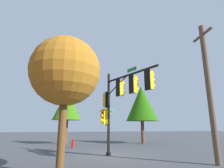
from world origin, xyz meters
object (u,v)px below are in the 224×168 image
signal_pole_assembly (119,98)px  tree_near (142,103)px  tree_mid (66,72)px  tree_far (67,105)px  fire_hydrant (73,143)px  utility_pole (209,88)px

signal_pole_assembly → tree_near: size_ratio=0.85×
tree_mid → tree_far: size_ratio=0.93×
fire_hydrant → tree_far: 5.97m
signal_pole_assembly → tree_near: bearing=150.0°
signal_pole_assembly → utility_pole: (3.33, 4.49, 0.22)m
tree_near → tree_far: tree_near is taller
utility_pole → fire_hydrant: (-9.76, -7.45, -3.76)m
fire_hydrant → tree_mid: bearing=-3.3°
fire_hydrant → signal_pole_assembly: bearing=24.7°
signal_pole_assembly → tree_near: tree_near is taller
fire_hydrant → tree_near: (-2.77, 8.27, 4.41)m
signal_pole_assembly → tree_near: 10.67m
utility_pole → fire_hydrant: 12.84m
tree_mid → tree_far: bearing=-179.0°
signal_pole_assembly → tree_near: (-9.21, 5.31, 0.87)m
utility_pole → tree_mid: size_ratio=1.33×
tree_near → tree_far: 9.22m
signal_pole_assembly → utility_pole: bearing=53.4°
utility_pole → tree_far: bearing=-149.2°
signal_pole_assembly → tree_mid: bearing=-42.9°
signal_pole_assembly → fire_hydrant: bearing=-155.3°
signal_pole_assembly → tree_mid: (3.83, -3.56, 0.51)m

